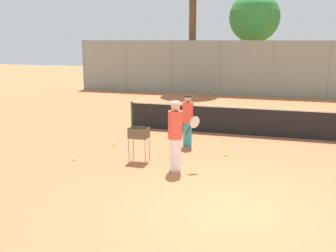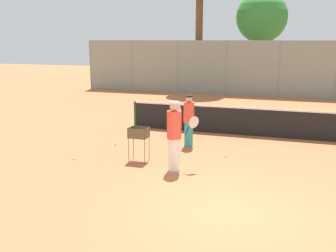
{
  "view_description": "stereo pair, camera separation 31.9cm",
  "coord_description": "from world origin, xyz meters",
  "px_view_note": "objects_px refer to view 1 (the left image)",
  "views": [
    {
      "loc": [
        0.95,
        -7.74,
        3.55
      ],
      "look_at": [
        -2.4,
        3.26,
        1.0
      ],
      "focal_mm": 42.0,
      "sensor_mm": 36.0,
      "label": 1
    },
    {
      "loc": [
        1.25,
        -7.65,
        3.55
      ],
      "look_at": [
        -2.4,
        3.26,
        1.0
      ],
      "focal_mm": 42.0,
      "sensor_mm": 36.0,
      "label": 2
    }
  ],
  "objects_px": {
    "tennis_net": "(258,121)",
    "ball_cart": "(139,135)",
    "parked_car": "(220,79)",
    "player_white_outfit": "(187,120)",
    "player_red_cap": "(176,135)"
  },
  "relations": [
    {
      "from": "player_white_outfit",
      "to": "player_red_cap",
      "type": "height_order",
      "value": "player_red_cap"
    },
    {
      "from": "tennis_net",
      "to": "ball_cart",
      "type": "height_order",
      "value": "tennis_net"
    },
    {
      "from": "player_red_cap",
      "to": "tennis_net",
      "type": "bearing_deg",
      "value": 31.87
    },
    {
      "from": "player_white_outfit",
      "to": "tennis_net",
      "type": "bearing_deg",
      "value": -103.83
    },
    {
      "from": "tennis_net",
      "to": "ball_cart",
      "type": "xyz_separation_m",
      "value": [
        -3.14,
        -4.21,
        0.22
      ]
    },
    {
      "from": "player_white_outfit",
      "to": "ball_cart",
      "type": "xyz_separation_m",
      "value": [
        -0.95,
        -2.09,
        -0.12
      ]
    },
    {
      "from": "player_red_cap",
      "to": "ball_cart",
      "type": "xyz_separation_m",
      "value": [
        -1.26,
        0.49,
        -0.22
      ]
    },
    {
      "from": "player_white_outfit",
      "to": "parked_car",
      "type": "distance_m",
      "value": 16.72
    },
    {
      "from": "tennis_net",
      "to": "parked_car",
      "type": "relative_size",
      "value": 2.43
    },
    {
      "from": "player_red_cap",
      "to": "parked_car",
      "type": "distance_m",
      "value": 19.31
    },
    {
      "from": "tennis_net",
      "to": "player_white_outfit",
      "type": "distance_m",
      "value": 3.07
    },
    {
      "from": "parked_car",
      "to": "ball_cart",
      "type": "bearing_deg",
      "value": -87.76
    },
    {
      "from": "ball_cart",
      "to": "player_red_cap",
      "type": "bearing_deg",
      "value": -21.02
    },
    {
      "from": "player_white_outfit",
      "to": "parked_car",
      "type": "height_order",
      "value": "player_white_outfit"
    },
    {
      "from": "player_red_cap",
      "to": "parked_car",
      "type": "xyz_separation_m",
      "value": [
        -2.0,
        19.2,
        -0.33
      ]
    }
  ]
}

